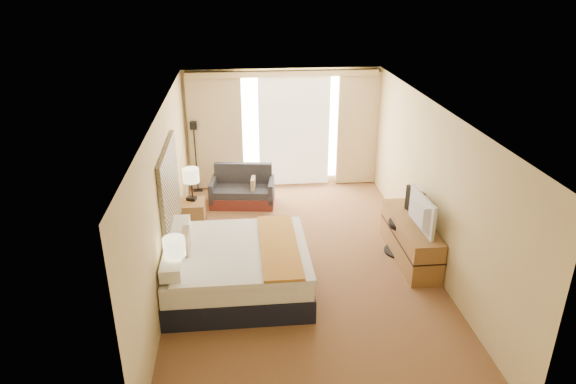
{
  "coord_description": "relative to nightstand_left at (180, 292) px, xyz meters",
  "views": [
    {
      "loc": [
        -0.95,
        -7.3,
        4.48
      ],
      "look_at": [
        -0.19,
        0.4,
        1.13
      ],
      "focal_mm": 32.0,
      "sensor_mm": 36.0,
      "label": 1
    }
  ],
  "objects": [
    {
      "name": "wall_left",
      "position": [
        -0.23,
        1.05,
        1.02
      ],
      "size": [
        0.02,
        7.0,
        2.6
      ],
      "primitive_type": "cube",
      "color": "#DAC685",
      "rests_on": "ground"
    },
    {
      "name": "loveseat",
      "position": [
        0.95,
        3.54,
        -0.01
      ],
      "size": [
        1.37,
        0.85,
        0.81
      ],
      "rotation": [
        0.0,
        0.0,
        -0.12
      ],
      "color": "maroon",
      "rests_on": "floor"
    },
    {
      "name": "floor_lamp",
      "position": [
        -0.03,
        4.35,
        0.83
      ],
      "size": [
        0.2,
        0.2,
        1.57
      ],
      "color": "black",
      "rests_on": "floor"
    },
    {
      "name": "desk_chair",
      "position": [
        3.68,
        1.28,
        0.23
      ],
      "size": [
        0.57,
        0.56,
        1.14
      ],
      "rotation": [
        0.0,
        0.0,
        0.33
      ],
      "color": "black",
      "rests_on": "floor"
    },
    {
      "name": "media_dresser",
      "position": [
        3.7,
        1.05,
        0.07
      ],
      "size": [
        0.5,
        1.8,
        0.7
      ],
      "primitive_type": "cube",
      "color": "brown",
      "rests_on": "floor"
    },
    {
      "name": "wall_front",
      "position": [
        1.87,
        -2.45,
        1.02
      ],
      "size": [
        4.2,
        0.02,
        2.6
      ],
      "primitive_type": "cube",
      "color": "#DAC685",
      "rests_on": "ground"
    },
    {
      "name": "headboard",
      "position": [
        -0.19,
        1.25,
        1.01
      ],
      "size": [
        0.06,
        1.85,
        1.5
      ],
      "primitive_type": "cube",
      "color": "black",
      "rests_on": "wall_left"
    },
    {
      "name": "lamp_right",
      "position": [
        0.02,
        2.56,
        0.76
      ],
      "size": [
        0.3,
        0.3,
        0.63
      ],
      "color": "black",
      "rests_on": "nightstand_right"
    },
    {
      "name": "television",
      "position": [
        3.65,
        0.81,
        0.71
      ],
      "size": [
        0.16,
        0.98,
        0.56
      ],
      "primitive_type": "imported",
      "rotation": [
        0.0,
        0.0,
        1.61
      ],
      "color": "black",
      "rests_on": "media_dresser"
    },
    {
      "name": "nightstand_right",
      "position": [
        0.0,
        2.5,
        0.0
      ],
      "size": [
        0.45,
        0.52,
        0.55
      ],
      "primitive_type": "cube",
      "color": "brown",
      "rests_on": "floor"
    },
    {
      "name": "telephone",
      "position": [
        -0.01,
        2.58,
        0.31
      ],
      "size": [
        0.2,
        0.18,
        0.06
      ],
      "primitive_type": "cube",
      "rotation": [
        0.0,
        0.0,
        -0.39
      ],
      "color": "black",
      "rests_on": "nightstand_right"
    },
    {
      "name": "ceiling",
      "position": [
        1.87,
        1.05,
        2.33
      ],
      "size": [
        4.2,
        7.0,
        0.02
      ],
      "primitive_type": "cube",
      "color": "silver",
      "rests_on": "wall_back"
    },
    {
      "name": "curtains",
      "position": [
        1.87,
        4.44,
        1.13
      ],
      "size": [
        4.12,
        0.19,
        2.56
      ],
      "color": "beige",
      "rests_on": "floor"
    },
    {
      "name": "nightstand_left",
      "position": [
        0.0,
        0.0,
        0.0
      ],
      "size": [
        0.45,
        0.52,
        0.55
      ],
      "primitive_type": "cube",
      "color": "brown",
      "rests_on": "floor"
    },
    {
      "name": "bed",
      "position": [
        0.81,
        0.4,
        0.1
      ],
      "size": [
        2.11,
        1.93,
        1.02
      ],
      "color": "black",
      "rests_on": "floor"
    },
    {
      "name": "tissue_box",
      "position": [
        0.09,
        0.16,
        0.34
      ],
      "size": [
        0.17,
        0.17,
        0.12
      ],
      "primitive_type": "cube",
      "rotation": [
        0.0,
        0.0,
        -0.33
      ],
      "color": "#90B2DF",
      "rests_on": "nightstand_left"
    },
    {
      "name": "lamp_left",
      "position": [
        -0.01,
        -0.08,
        0.77
      ],
      "size": [
        0.3,
        0.3,
        0.63
      ],
      "color": "black",
      "rests_on": "nightstand_left"
    },
    {
      "name": "window",
      "position": [
        2.12,
        4.52,
        1.04
      ],
      "size": [
        2.3,
        0.02,
        2.3
      ],
      "primitive_type": "cube",
      "color": "white",
      "rests_on": "wall_back"
    },
    {
      "name": "wall_back",
      "position": [
        1.87,
        4.55,
        1.02
      ],
      "size": [
        4.2,
        0.02,
        2.6
      ],
      "primitive_type": "cube",
      "color": "#DAC685",
      "rests_on": "ground"
    },
    {
      "name": "wall_right",
      "position": [
        3.97,
        1.05,
        1.02
      ],
      "size": [
        0.02,
        7.0,
        2.6
      ],
      "primitive_type": "cube",
      "color": "#DAC685",
      "rests_on": "ground"
    },
    {
      "name": "floor",
      "position": [
        1.87,
        1.05,
        -0.28
      ],
      "size": [
        4.2,
        7.0,
        0.02
      ],
      "primitive_type": "cube",
      "color": "#501719",
      "rests_on": "ground"
    }
  ]
}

